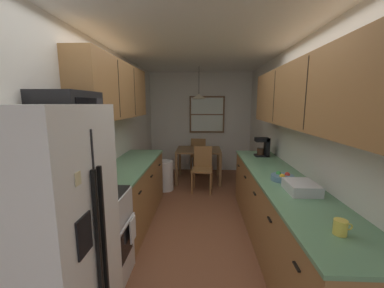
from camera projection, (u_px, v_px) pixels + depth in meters
ground_plane at (198, 214)px, 3.86m from camera, size 12.00×12.00×0.00m
wall_left at (112, 135)px, 3.70m from camera, size 0.10×9.00×2.55m
wall_right at (288, 136)px, 3.58m from camera, size 0.10×9.00×2.55m
wall_back at (200, 122)px, 6.25m from camera, size 4.40×0.10×2.55m
ceiling_slab at (199, 45)px, 3.42m from camera, size 4.40×9.00×0.08m
refrigerator at (43, 245)px, 1.50m from camera, size 0.75×0.75×1.76m
stove_range at (92, 240)px, 2.28m from camera, size 0.66×0.64×1.10m
microwave_over_range at (69, 110)px, 2.07m from camera, size 0.39×0.58×0.33m
counter_left at (132, 192)px, 3.58m from camera, size 0.64×2.00×0.90m
upper_cabinets_left at (116, 91)px, 3.29m from camera, size 0.33×2.08×0.76m
counter_right at (280, 214)px, 2.87m from camera, size 0.64×3.25×0.90m
upper_cabinets_right at (302, 95)px, 2.58m from camera, size 0.33×2.93×0.70m
dining_table at (199, 154)px, 5.42m from camera, size 0.99×0.84×0.74m
dining_chair_near at (202, 166)px, 4.82m from camera, size 0.43×0.43×0.90m
dining_chair_far at (199, 154)px, 6.06m from camera, size 0.45×0.45×0.90m
pendant_light at (199, 96)px, 5.21m from camera, size 0.33×0.33×0.68m
back_window at (207, 115)px, 6.14m from camera, size 0.90×0.05×0.94m
trash_bin at (165, 175)px, 4.87m from camera, size 0.34×0.34×0.61m
storage_canister at (107, 175)px, 2.64m from camera, size 0.13×0.13×0.16m
dish_towel at (133, 229)px, 2.41m from camera, size 0.02×0.16×0.24m
coffee_maker at (264, 147)px, 3.91m from camera, size 0.22×0.18×0.31m
mug_by_coffeemaker at (341, 227)px, 1.58m from camera, size 0.12×0.09×0.10m
fruit_bowl at (282, 177)px, 2.70m from camera, size 0.25×0.25×0.09m
dish_rack at (301, 187)px, 2.33m from camera, size 0.28×0.34×0.10m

